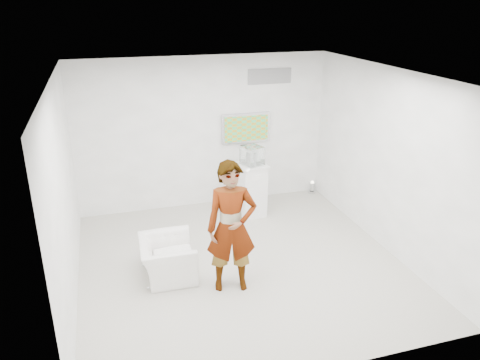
{
  "coord_description": "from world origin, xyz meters",
  "views": [
    {
      "loc": [
        -1.89,
        -6.25,
        3.99
      ],
      "look_at": [
        0.17,
        0.6,
        1.2
      ],
      "focal_mm": 35.0,
      "sensor_mm": 36.0,
      "label": 1
    }
  ],
  "objects_px": {
    "pedestal": "(252,190)",
    "armchair": "(167,258)",
    "tv": "(246,128)",
    "person": "(231,227)",
    "floor_uplight": "(312,187)"
  },
  "relations": [
    {
      "from": "pedestal",
      "to": "armchair",
      "type": "bearing_deg",
      "value": -138.31
    },
    {
      "from": "tv",
      "to": "pedestal",
      "type": "xyz_separation_m",
      "value": [
        -0.11,
        -0.77,
        -1.02
      ]
    },
    {
      "from": "person",
      "to": "pedestal",
      "type": "relative_size",
      "value": 1.86
    },
    {
      "from": "armchair",
      "to": "pedestal",
      "type": "bearing_deg",
      "value": -46.33
    },
    {
      "from": "pedestal",
      "to": "floor_uplight",
      "type": "relative_size",
      "value": 3.95
    },
    {
      "from": "person",
      "to": "floor_uplight",
      "type": "height_order",
      "value": "person"
    },
    {
      "from": "armchair",
      "to": "tv",
      "type": "bearing_deg",
      "value": -37.31
    },
    {
      "from": "pedestal",
      "to": "floor_uplight",
      "type": "bearing_deg",
      "value": 22.34
    },
    {
      "from": "armchair",
      "to": "person",
      "type": "bearing_deg",
      "value": -121.2
    },
    {
      "from": "tv",
      "to": "armchair",
      "type": "height_order",
      "value": "tv"
    },
    {
      "from": "tv",
      "to": "person",
      "type": "height_order",
      "value": "person"
    },
    {
      "from": "tv",
      "to": "pedestal",
      "type": "relative_size",
      "value": 0.95
    },
    {
      "from": "armchair",
      "to": "floor_uplight",
      "type": "xyz_separation_m",
      "value": [
        3.51,
        2.36,
        -0.17
      ]
    },
    {
      "from": "person",
      "to": "pedestal",
      "type": "distance_m",
      "value": 2.53
    },
    {
      "from": "floor_uplight",
      "to": "tv",
      "type": "bearing_deg",
      "value": 175.71
    }
  ]
}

